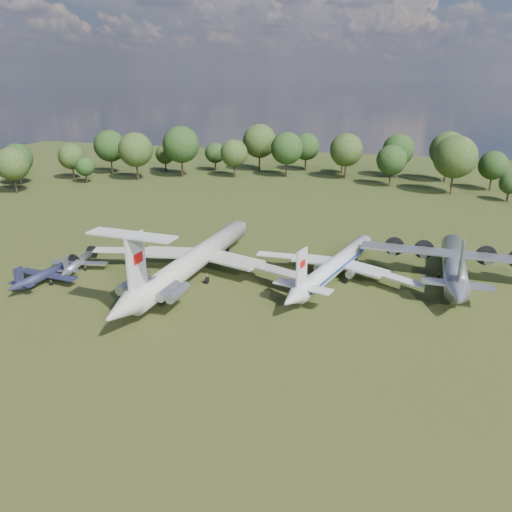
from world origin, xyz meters
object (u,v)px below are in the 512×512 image
(an12_transport, at_px, (454,268))
(small_prop_west, at_px, (45,277))
(small_prop_northwest, at_px, (79,265))
(person_on_il62, at_px, (150,274))
(il62_airliner, at_px, (196,263))
(tu104_jet, at_px, (336,268))

(an12_transport, relative_size, small_prop_west, 2.20)
(an12_transport, height_order, small_prop_west, an12_transport)
(small_prop_northwest, bearing_deg, person_on_il62, -39.71)
(small_prop_west, bearing_deg, an12_transport, 23.93)
(il62_airliner, relative_size, small_prop_northwest, 3.75)
(il62_airliner, xyz_separation_m, an12_transport, (40.68, 10.55, -0.24))
(il62_airliner, bearing_deg, person_on_il62, -90.00)
(an12_transport, relative_size, person_on_il62, 21.10)
(il62_airliner, bearing_deg, small_prop_northwest, -168.63)
(small_prop_west, relative_size, person_on_il62, 9.58)
(il62_airliner, relative_size, person_on_il62, 31.43)
(il62_airliner, distance_m, person_on_il62, 14.09)
(tu104_jet, bearing_deg, an12_transport, 28.73)
(il62_airliner, distance_m, tu104_jet, 23.01)
(an12_transport, bearing_deg, person_on_il62, -147.73)
(person_on_il62, bearing_deg, il62_airliner, -82.23)
(small_prop_west, relative_size, small_prop_northwest, 1.14)
(tu104_jet, height_order, small_prop_west, tu104_jet)
(il62_airliner, height_order, an12_transport, il62_airliner)
(person_on_il62, bearing_deg, small_prop_northwest, -17.48)
(an12_transport, xyz_separation_m, person_on_il62, (-41.56, -24.22, 3.49))
(tu104_jet, distance_m, an12_transport, 19.02)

